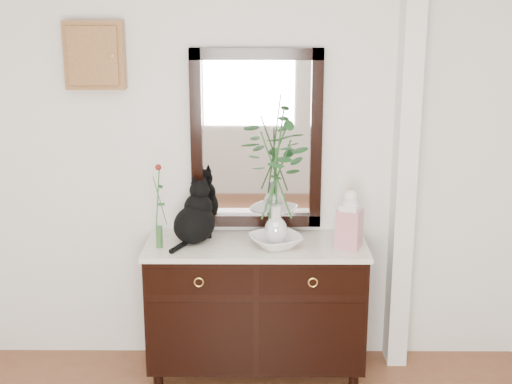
{
  "coord_description": "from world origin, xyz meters",
  "views": [
    {
      "loc": [
        0.12,
        -2.31,
        2.28
      ],
      "look_at": [
        0.1,
        1.63,
        1.2
      ],
      "focal_mm": 50.0,
      "sensor_mm": 36.0,
      "label": 1
    }
  ],
  "objects_px": {
    "lotus_bowl": "(276,241)",
    "cat": "(194,212)",
    "sideboard": "(256,302)",
    "ginger_jar": "(350,218)"
  },
  "relations": [
    {
      "from": "sideboard",
      "to": "cat",
      "type": "xyz_separation_m",
      "value": [
        -0.37,
        0.03,
        0.56
      ]
    },
    {
      "from": "lotus_bowl",
      "to": "cat",
      "type": "bearing_deg",
      "value": 169.78
    },
    {
      "from": "sideboard",
      "to": "ginger_jar",
      "type": "height_order",
      "value": "ginger_jar"
    },
    {
      "from": "cat",
      "to": "lotus_bowl",
      "type": "height_order",
      "value": "cat"
    },
    {
      "from": "sideboard",
      "to": "lotus_bowl",
      "type": "bearing_deg",
      "value": -24.42
    },
    {
      "from": "lotus_bowl",
      "to": "ginger_jar",
      "type": "bearing_deg",
      "value": -0.11
    },
    {
      "from": "cat",
      "to": "ginger_jar",
      "type": "height_order",
      "value": "cat"
    },
    {
      "from": "sideboard",
      "to": "lotus_bowl",
      "type": "xyz_separation_m",
      "value": [
        0.12,
        -0.05,
        0.41
      ]
    },
    {
      "from": "cat",
      "to": "ginger_jar",
      "type": "relative_size",
      "value": 1.04
    },
    {
      "from": "sideboard",
      "to": "lotus_bowl",
      "type": "distance_m",
      "value": 0.43
    }
  ]
}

